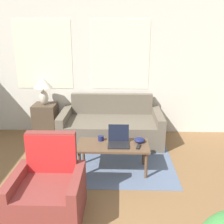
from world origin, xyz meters
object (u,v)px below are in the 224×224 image
object	(u,v)px
couch	(111,127)
laptop	(119,140)
armchair	(49,193)
tv_remote	(138,147)
snack_bowl	(140,140)
coffee_table	(113,148)
table_lamp	(43,86)
cup_navy	(101,138)

from	to	relation	value
couch	laptop	distance (m)	1.13
armchair	laptop	distance (m)	1.29
laptop	tv_remote	world-z (taller)	laptop
snack_bowl	couch	bearing A→B (deg)	113.95
coffee_table	snack_bowl	bearing A→B (deg)	14.05
table_lamp	snack_bowl	world-z (taller)	table_lamp
snack_bowl	tv_remote	bearing A→B (deg)	-98.56
coffee_table	tv_remote	distance (m)	0.38
tv_remote	laptop	bearing A→B (deg)	160.11
laptop	snack_bowl	size ratio (longest dim) A/B	1.93
laptop	cup_navy	bearing A→B (deg)	156.09
armchair	table_lamp	size ratio (longest dim) A/B	1.73
snack_bowl	tv_remote	distance (m)	0.18
coffee_table	laptop	distance (m)	0.13
couch	laptop	size ratio (longest dim) A/B	5.92
armchair	snack_bowl	distance (m)	1.55
coffee_table	cup_navy	xyz separation A→B (m)	(-0.19, 0.14, 0.09)
couch	coffee_table	xyz separation A→B (m)	(0.06, -1.12, 0.11)
cup_navy	tv_remote	size ratio (longest dim) A/B	0.55
couch	armchair	world-z (taller)	armchair
laptop	tv_remote	bearing A→B (deg)	-19.89
couch	laptop	world-z (taller)	couch
armchair	table_lamp	distance (m)	2.48
table_lamp	tv_remote	size ratio (longest dim) A/B	3.36
couch	snack_bowl	xyz separation A→B (m)	(0.45, -1.02, 0.20)
cup_navy	laptop	bearing A→B (deg)	-23.91
couch	cup_navy	bearing A→B (deg)	-97.16
coffee_table	couch	bearing A→B (deg)	93.31
laptop	armchair	bearing A→B (deg)	-127.42
coffee_table	laptop	bearing A→B (deg)	16.13
armchair	coffee_table	size ratio (longest dim) A/B	0.88
table_lamp	laptop	bearing A→B (deg)	-41.58
armchair	cup_navy	world-z (taller)	armchair
snack_bowl	tv_remote	size ratio (longest dim) A/B	1.04
snack_bowl	coffee_table	bearing A→B (deg)	-165.95
table_lamp	cup_navy	xyz separation A→B (m)	(1.16, -1.15, -0.55)
cup_navy	table_lamp	bearing A→B (deg)	135.32
tv_remote	snack_bowl	bearing A→B (deg)	81.44
armchair	coffee_table	xyz separation A→B (m)	(0.70, 0.99, 0.10)
armchair	tv_remote	xyz separation A→B (m)	(1.06, 0.91, 0.16)
laptop	tv_remote	size ratio (longest dim) A/B	2.01
coffee_table	cup_navy	world-z (taller)	cup_navy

